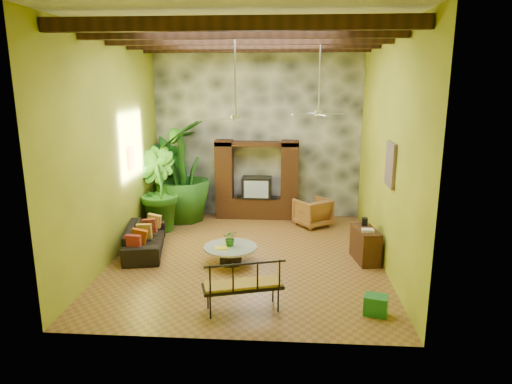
# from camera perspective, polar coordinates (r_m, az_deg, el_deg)

# --- Properties ---
(ground) EXTENTS (7.00, 7.00, 0.00)m
(ground) POSITION_cam_1_polar(r_m,az_deg,el_deg) (10.63, -1.06, -8.06)
(ground) COLOR brown
(ground) RESTS_ON ground
(ceiling) EXTENTS (6.00, 7.00, 0.02)m
(ceiling) POSITION_cam_1_polar(r_m,az_deg,el_deg) (9.94, -1.19, 19.82)
(ceiling) COLOR silver
(ceiling) RESTS_ON back_wall
(back_wall) EXTENTS (6.00, 0.02, 5.00)m
(back_wall) POSITION_cam_1_polar(r_m,az_deg,el_deg) (13.44, 0.21, 7.52)
(back_wall) COLOR olive
(back_wall) RESTS_ON ground
(left_wall) EXTENTS (0.02, 7.00, 5.00)m
(left_wall) POSITION_cam_1_polar(r_m,az_deg,el_deg) (10.67, -17.45, 5.32)
(left_wall) COLOR olive
(left_wall) RESTS_ON ground
(right_wall) EXTENTS (0.02, 7.00, 5.00)m
(right_wall) POSITION_cam_1_polar(r_m,az_deg,el_deg) (10.17, 16.05, 5.03)
(right_wall) COLOR olive
(right_wall) RESTS_ON ground
(stone_accent_wall) EXTENTS (5.98, 0.10, 4.98)m
(stone_accent_wall) POSITION_cam_1_polar(r_m,az_deg,el_deg) (13.38, 0.20, 7.50)
(stone_accent_wall) COLOR #3D4046
(stone_accent_wall) RESTS_ON ground
(ceiling_beams) EXTENTS (5.95, 5.36, 0.22)m
(ceiling_beams) POSITION_cam_1_polar(r_m,az_deg,el_deg) (9.92, -1.18, 18.56)
(ceiling_beams) COLOR #311A0F
(ceiling_beams) RESTS_ON ceiling
(entertainment_center) EXTENTS (2.40, 0.55, 2.30)m
(entertainment_center) POSITION_cam_1_polar(r_m,az_deg,el_deg) (13.34, 0.10, 0.79)
(entertainment_center) COLOR black
(entertainment_center) RESTS_ON ground
(ceiling_fan_front) EXTENTS (1.28, 1.28, 1.86)m
(ceiling_fan_front) POSITION_cam_1_polar(r_m,az_deg,el_deg) (9.52, -2.58, 10.45)
(ceiling_fan_front) COLOR #B9B8BD
(ceiling_fan_front) RESTS_ON ceiling
(ceiling_fan_back) EXTENTS (1.28, 1.28, 1.86)m
(ceiling_fan_back) POSITION_cam_1_polar(r_m,az_deg,el_deg) (11.08, 7.85, 10.78)
(ceiling_fan_back) COLOR #B9B8BD
(ceiling_fan_back) RESTS_ON ceiling
(wall_art_mask) EXTENTS (0.06, 0.32, 0.55)m
(wall_art_mask) POSITION_cam_1_polar(r_m,az_deg,el_deg) (11.64, -15.37, 4.11)
(wall_art_mask) COLOR gold
(wall_art_mask) RESTS_ON left_wall
(wall_art_painting) EXTENTS (0.06, 0.70, 0.90)m
(wall_art_painting) POSITION_cam_1_polar(r_m,az_deg,el_deg) (9.61, 16.46, 3.32)
(wall_art_painting) COLOR #245586
(wall_art_painting) RESTS_ON right_wall
(sofa) EXTENTS (1.23, 2.23, 0.62)m
(sofa) POSITION_cam_1_polar(r_m,az_deg,el_deg) (11.16, -13.73, -5.70)
(sofa) COLOR black
(sofa) RESTS_ON ground
(wicker_armchair) EXTENTS (1.18, 1.18, 0.78)m
(wicker_armchair) POSITION_cam_1_polar(r_m,az_deg,el_deg) (12.80, 7.09, -2.52)
(wicker_armchair) COLOR #9D6039
(wicker_armchair) RESTS_ON ground
(tall_plant_a) EXTENTS (1.56, 1.43, 2.45)m
(tall_plant_a) POSITION_cam_1_polar(r_m,az_deg,el_deg) (13.73, -11.00, 2.02)
(tall_plant_a) COLOR #1A641D
(tall_plant_a) RESTS_ON ground
(tall_plant_b) EXTENTS (1.58, 1.55, 2.23)m
(tall_plant_b) POSITION_cam_1_polar(r_m,az_deg,el_deg) (12.48, -12.29, 0.29)
(tall_plant_b) COLOR #236119
(tall_plant_b) RESTS_ON ground
(tall_plant_c) EXTENTS (1.70, 1.70, 2.90)m
(tall_plant_c) POSITION_cam_1_polar(r_m,az_deg,el_deg) (13.18, -9.23, 2.61)
(tall_plant_c) COLOR #215917
(tall_plant_c) RESTS_ON ground
(coffee_table) EXTENTS (1.17, 1.17, 0.40)m
(coffee_table) POSITION_cam_1_polar(r_m,az_deg,el_deg) (10.16, -3.21, -7.57)
(coffee_table) COLOR black
(coffee_table) RESTS_ON ground
(centerpiece_plant) EXTENTS (0.34, 0.30, 0.36)m
(centerpiece_plant) POSITION_cam_1_polar(r_m,az_deg,el_deg) (10.09, -3.22, -5.76)
(centerpiece_plant) COLOR #25671B
(centerpiece_plant) RESTS_ON coffee_table
(yellow_tray) EXTENTS (0.28, 0.21, 0.03)m
(yellow_tray) POSITION_cam_1_polar(r_m,az_deg,el_deg) (9.99, -4.37, -7.00)
(yellow_tray) COLOR gold
(yellow_tray) RESTS_ON coffee_table
(iron_bench) EXTENTS (1.47, 0.89, 0.57)m
(iron_bench) POSITION_cam_1_polar(r_m,az_deg,el_deg) (8.01, -1.73, -11.33)
(iron_bench) COLOR black
(iron_bench) RESTS_ON ground
(side_console) EXTENTS (0.58, 1.00, 0.75)m
(side_console) POSITION_cam_1_polar(r_m,az_deg,el_deg) (10.54, 13.50, -6.44)
(side_console) COLOR #361A11
(side_console) RESTS_ON ground
(green_bin) EXTENTS (0.46, 0.39, 0.34)m
(green_bin) POSITION_cam_1_polar(r_m,az_deg,el_deg) (8.37, 14.74, -13.50)
(green_bin) COLOR #217D36
(green_bin) RESTS_ON ground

